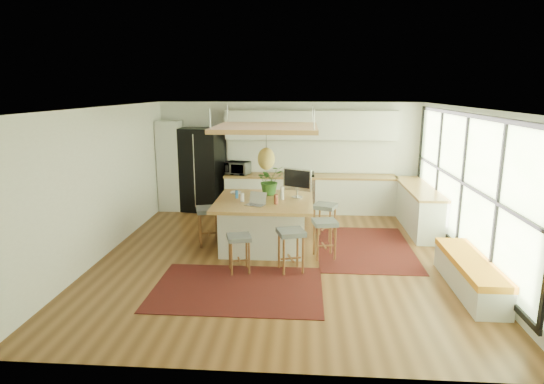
# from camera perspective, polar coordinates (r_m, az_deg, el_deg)

# --- Properties ---
(floor) EXTENTS (7.00, 7.00, 0.00)m
(floor) POSITION_cam_1_polar(r_m,az_deg,el_deg) (8.39, 1.13, -8.13)
(floor) COLOR #523117
(floor) RESTS_ON ground
(ceiling) EXTENTS (7.00, 7.00, 0.00)m
(ceiling) POSITION_cam_1_polar(r_m,az_deg,el_deg) (7.84, 1.21, 10.63)
(ceiling) COLOR white
(ceiling) RESTS_ON ground
(wall_back) EXTENTS (6.50, 0.00, 6.50)m
(wall_back) POSITION_cam_1_polar(r_m,az_deg,el_deg) (11.45, 2.09, 4.55)
(wall_back) COLOR silver
(wall_back) RESTS_ON ground
(wall_front) EXTENTS (6.50, 0.00, 6.50)m
(wall_front) POSITION_cam_1_polar(r_m,az_deg,el_deg) (4.65, -1.12, -8.03)
(wall_front) COLOR silver
(wall_front) RESTS_ON ground
(wall_left) EXTENTS (0.00, 7.00, 7.00)m
(wall_left) POSITION_cam_1_polar(r_m,az_deg,el_deg) (8.79, -20.50, 1.18)
(wall_left) COLOR silver
(wall_left) RESTS_ON ground
(wall_right) EXTENTS (0.00, 7.00, 7.00)m
(wall_right) POSITION_cam_1_polar(r_m,az_deg,el_deg) (8.49, 23.65, 0.52)
(wall_right) COLOR silver
(wall_right) RESTS_ON ground
(window_wall) EXTENTS (0.10, 6.20, 2.60)m
(window_wall) POSITION_cam_1_polar(r_m,az_deg,el_deg) (8.47, 23.49, 0.85)
(window_wall) COLOR black
(window_wall) RESTS_ON wall_right
(pantry) EXTENTS (0.55, 0.60, 2.25)m
(pantry) POSITION_cam_1_polar(r_m,az_deg,el_deg) (11.65, -12.65, 3.27)
(pantry) COLOR silver
(pantry) RESTS_ON floor
(back_counter_base) EXTENTS (4.20, 0.60, 0.88)m
(back_counter_base) POSITION_cam_1_polar(r_m,az_deg,el_deg) (11.30, 4.78, -0.30)
(back_counter_base) COLOR silver
(back_counter_base) RESTS_ON floor
(back_counter_top) EXTENTS (4.24, 0.64, 0.05)m
(back_counter_top) POSITION_cam_1_polar(r_m,az_deg,el_deg) (11.20, 4.83, 1.99)
(back_counter_top) COLOR olive
(back_counter_top) RESTS_ON back_counter_base
(backsplash) EXTENTS (4.20, 0.02, 0.80)m
(backsplash) POSITION_cam_1_polar(r_m,az_deg,el_deg) (11.42, 4.85, 4.49)
(backsplash) COLOR white
(backsplash) RESTS_ON wall_back
(upper_cabinets) EXTENTS (4.20, 0.34, 0.70)m
(upper_cabinets) POSITION_cam_1_polar(r_m,az_deg,el_deg) (11.18, 4.94, 8.43)
(upper_cabinets) COLOR silver
(upper_cabinets) RESTS_ON wall_back
(range) EXTENTS (0.76, 0.62, 1.00)m
(range) POSITION_cam_1_polar(r_m,az_deg,el_deg) (11.28, 3.52, 0.01)
(range) COLOR #A5A5AA
(range) RESTS_ON floor
(right_counter_base) EXTENTS (0.60, 2.50, 0.88)m
(right_counter_base) POSITION_cam_1_polar(r_m,az_deg,el_deg) (10.46, 18.00, -1.97)
(right_counter_base) COLOR silver
(right_counter_base) RESTS_ON floor
(right_counter_top) EXTENTS (0.64, 2.54, 0.05)m
(right_counter_top) POSITION_cam_1_polar(r_m,az_deg,el_deg) (10.36, 18.17, 0.49)
(right_counter_top) COLOR olive
(right_counter_top) RESTS_ON right_counter_base
(window_bench) EXTENTS (0.52, 2.00, 0.50)m
(window_bench) POSITION_cam_1_polar(r_m,az_deg,el_deg) (7.61, 23.71, -9.51)
(window_bench) COLOR silver
(window_bench) RESTS_ON floor
(ceiling_panel) EXTENTS (1.86, 1.86, 0.80)m
(ceiling_panel) POSITION_cam_1_polar(r_m,az_deg,el_deg) (8.31, -0.74, 6.26)
(ceiling_panel) COLOR olive
(ceiling_panel) RESTS_ON ceiling
(rug_near) EXTENTS (2.60, 1.80, 0.01)m
(rug_near) POSITION_cam_1_polar(r_m,az_deg,el_deg) (7.13, -4.36, -12.05)
(rug_near) COLOR black
(rug_near) RESTS_ON floor
(rug_right) EXTENTS (1.80, 2.60, 0.01)m
(rug_right) POSITION_cam_1_polar(r_m,az_deg,el_deg) (8.98, 11.58, -6.93)
(rug_right) COLOR black
(rug_right) RESTS_ON floor
(fridge) EXTENTS (1.17, 1.00, 2.07)m
(fridge) POSITION_cam_1_polar(r_m,az_deg,el_deg) (11.50, -8.86, 2.29)
(fridge) COLOR black
(fridge) RESTS_ON floor
(island) EXTENTS (1.85, 1.85, 0.93)m
(island) POSITION_cam_1_polar(r_m,az_deg,el_deg) (8.78, -0.96, -3.96)
(island) COLOR olive
(island) RESTS_ON floor
(stool_near_left) EXTENTS (0.47, 0.47, 0.64)m
(stool_near_left) POSITION_cam_1_polar(r_m,az_deg,el_deg) (7.62, -4.17, -7.54)
(stool_near_left) COLOR #4A4E51
(stool_near_left) RESTS_ON floor
(stool_near_right) EXTENTS (0.54, 0.54, 0.73)m
(stool_near_right) POSITION_cam_1_polar(r_m,az_deg,el_deg) (7.64, 2.39, -7.46)
(stool_near_right) COLOR #4A4E51
(stool_near_right) RESTS_ON floor
(stool_right_front) EXTENTS (0.49, 0.49, 0.70)m
(stool_right_front) POSITION_cam_1_polar(r_m,az_deg,el_deg) (8.28, 6.65, -5.89)
(stool_right_front) COLOR #4A4E51
(stool_right_front) RESTS_ON floor
(stool_right_back) EXTENTS (0.56, 0.56, 0.73)m
(stool_right_back) POSITION_cam_1_polar(r_m,az_deg,el_deg) (9.30, 6.66, -3.79)
(stool_right_back) COLOR #4A4E51
(stool_right_back) RESTS_ON floor
(stool_left_side) EXTENTS (0.56, 0.56, 0.75)m
(stool_left_side) POSITION_cam_1_polar(r_m,az_deg,el_deg) (8.99, -8.00, -4.42)
(stool_left_side) COLOR #4A4E51
(stool_left_side) RESTS_ON floor
(laptop) EXTENTS (0.44, 0.45, 0.25)m
(laptop) POSITION_cam_1_polar(r_m,az_deg,el_deg) (8.23, -2.14, -0.90)
(laptop) COLOR #A5A5AA
(laptop) RESTS_ON island
(monitor) EXTENTS (0.66, 0.49, 0.58)m
(monitor) POSITION_cam_1_polar(r_m,az_deg,el_deg) (8.81, 3.19, 0.95)
(monitor) COLOR #A5A5AA
(monitor) RESTS_ON island
(microwave) EXTENTS (0.63, 0.46, 0.39)m
(microwave) POSITION_cam_1_polar(r_m,az_deg,el_deg) (11.30, -4.33, 3.22)
(microwave) COLOR #A5A5AA
(microwave) RESTS_ON back_counter_top
(island_plant) EXTENTS (0.78, 0.79, 0.46)m
(island_plant) POSITION_cam_1_polar(r_m,az_deg,el_deg) (9.06, -0.29, 1.10)
(island_plant) COLOR #1E4C19
(island_plant) RESTS_ON island
(island_bowl) EXTENTS (0.26, 0.26, 0.05)m
(island_bowl) POSITION_cam_1_polar(r_m,az_deg,el_deg) (9.14, -4.60, -0.14)
(island_bowl) COLOR silver
(island_bowl) RESTS_ON island
(island_bottle_0) EXTENTS (0.07, 0.07, 0.19)m
(island_bottle_0) POSITION_cam_1_polar(r_m,az_deg,el_deg) (8.80, -4.49, -0.19)
(island_bottle_0) COLOR #2C66B2
(island_bottle_0) RESTS_ON island
(island_bottle_1) EXTENTS (0.07, 0.07, 0.19)m
(island_bottle_1) POSITION_cam_1_polar(r_m,az_deg,el_deg) (8.54, -3.74, -0.58)
(island_bottle_1) COLOR white
(island_bottle_1) RESTS_ON island
(island_bottle_2) EXTENTS (0.07, 0.07, 0.19)m
(island_bottle_2) POSITION_cam_1_polar(r_m,az_deg,el_deg) (8.33, 0.55, -0.90)
(island_bottle_2) COLOR brown
(island_bottle_2) RESTS_ON island
(island_bottle_3) EXTENTS (0.07, 0.07, 0.19)m
(island_bottle_3) POSITION_cam_1_polar(r_m,az_deg,el_deg) (8.66, 1.36, -0.36)
(island_bottle_3) COLOR silver
(island_bottle_3) RESTS_ON island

